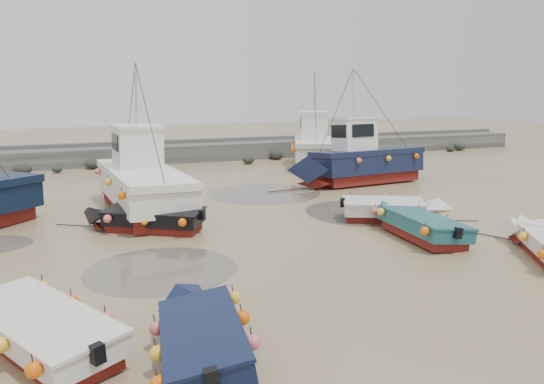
{
  "coord_description": "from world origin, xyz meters",
  "views": [
    {
      "loc": [
        -6.66,
        -15.51,
        5.24
      ],
      "look_at": [
        0.39,
        2.52,
        1.4
      ],
      "focal_mm": 35.0,
      "sensor_mm": 36.0,
      "label": 1
    }
  ],
  "objects_px": {
    "dinghy_1": "(206,330)",
    "dinghy_4": "(145,216)",
    "cabin_boat_2": "(359,159)",
    "person": "(151,209)",
    "dinghy_2": "(416,222)",
    "cabin_boat_3": "(314,146)",
    "dinghy_5": "(392,207)",
    "cabin_boat_1": "(139,180)",
    "dinghy_0": "(33,321)"
  },
  "relations": [
    {
      "from": "dinghy_1",
      "to": "dinghy_4",
      "type": "xyz_separation_m",
      "value": [
        0.25,
        9.98,
        -0.01
      ]
    },
    {
      "from": "dinghy_4",
      "to": "cabin_boat_2",
      "type": "distance_m",
      "value": 13.55
    },
    {
      "from": "dinghy_4",
      "to": "person",
      "type": "xyz_separation_m",
      "value": [
        0.75,
        3.44,
        -0.55
      ]
    },
    {
      "from": "dinghy_2",
      "to": "cabin_boat_3",
      "type": "height_order",
      "value": "cabin_boat_3"
    },
    {
      "from": "dinghy_4",
      "to": "person",
      "type": "height_order",
      "value": "dinghy_4"
    },
    {
      "from": "dinghy_5",
      "to": "cabin_boat_1",
      "type": "distance_m",
      "value": 10.66
    },
    {
      "from": "dinghy_0",
      "to": "cabin_boat_3",
      "type": "xyz_separation_m",
      "value": [
        16.44,
        20.84,
        0.84
      ]
    },
    {
      "from": "dinghy_0",
      "to": "dinghy_4",
      "type": "distance_m",
      "value": 8.94
    },
    {
      "from": "dinghy_4",
      "to": "cabin_boat_3",
      "type": "xyz_separation_m",
      "value": [
        13.01,
        12.59,
        0.83
      ]
    },
    {
      "from": "cabin_boat_3",
      "to": "dinghy_1",
      "type": "bearing_deg",
      "value": -97.02
    },
    {
      "from": "cabin_boat_3",
      "to": "dinghy_5",
      "type": "bearing_deg",
      "value": -80.48
    },
    {
      "from": "dinghy_0",
      "to": "dinghy_5",
      "type": "height_order",
      "value": "same"
    },
    {
      "from": "cabin_boat_1",
      "to": "cabin_boat_2",
      "type": "xyz_separation_m",
      "value": [
        12.05,
        2.1,
        0.06
      ]
    },
    {
      "from": "dinghy_2",
      "to": "cabin_boat_3",
      "type": "xyz_separation_m",
      "value": [
        4.15,
        16.96,
        0.83
      ]
    },
    {
      "from": "dinghy_0",
      "to": "dinghy_1",
      "type": "xyz_separation_m",
      "value": [
        3.18,
        -1.73,
        0.02
      ]
    },
    {
      "from": "cabin_boat_1",
      "to": "cabin_boat_3",
      "type": "bearing_deg",
      "value": 31.32
    },
    {
      "from": "dinghy_1",
      "to": "cabin_boat_1",
      "type": "xyz_separation_m",
      "value": [
        0.54,
        13.42,
        0.76
      ]
    },
    {
      "from": "dinghy_1",
      "to": "cabin_boat_2",
      "type": "height_order",
      "value": "cabin_boat_2"
    },
    {
      "from": "dinghy_2",
      "to": "cabin_boat_1",
      "type": "relative_size",
      "value": 0.54
    },
    {
      "from": "dinghy_0",
      "to": "dinghy_5",
      "type": "distance_m",
      "value": 14.22
    },
    {
      "from": "cabin_boat_1",
      "to": "person",
      "type": "height_order",
      "value": "cabin_boat_1"
    },
    {
      "from": "dinghy_0",
      "to": "dinghy_1",
      "type": "distance_m",
      "value": 3.62
    },
    {
      "from": "dinghy_0",
      "to": "dinghy_1",
      "type": "bearing_deg",
      "value": -56.01
    },
    {
      "from": "cabin_boat_1",
      "to": "cabin_boat_2",
      "type": "height_order",
      "value": "same"
    },
    {
      "from": "cabin_boat_2",
      "to": "cabin_boat_3",
      "type": "height_order",
      "value": "same"
    },
    {
      "from": "dinghy_1",
      "to": "person",
      "type": "height_order",
      "value": "dinghy_1"
    },
    {
      "from": "cabin_boat_3",
      "to": "person",
      "type": "distance_m",
      "value": 15.36
    },
    {
      "from": "cabin_boat_3",
      "to": "cabin_boat_2",
      "type": "bearing_deg",
      "value": -71.97
    },
    {
      "from": "cabin_boat_1",
      "to": "cabin_boat_3",
      "type": "xyz_separation_m",
      "value": [
        12.71,
        9.15,
        0.07
      ]
    },
    {
      "from": "cabin_boat_1",
      "to": "person",
      "type": "bearing_deg",
      "value": -4.23
    },
    {
      "from": "dinghy_0",
      "to": "cabin_boat_2",
      "type": "relative_size",
      "value": 0.65
    },
    {
      "from": "dinghy_4",
      "to": "cabin_boat_1",
      "type": "distance_m",
      "value": 3.54
    },
    {
      "from": "dinghy_4",
      "to": "person",
      "type": "relative_size",
      "value": 2.88
    },
    {
      "from": "dinghy_4",
      "to": "dinghy_5",
      "type": "height_order",
      "value": "same"
    },
    {
      "from": "dinghy_0",
      "to": "dinghy_4",
      "type": "height_order",
      "value": "same"
    },
    {
      "from": "dinghy_2",
      "to": "dinghy_5",
      "type": "bearing_deg",
      "value": 80.45
    },
    {
      "from": "dinghy_4",
      "to": "dinghy_5",
      "type": "relative_size",
      "value": 1.04
    },
    {
      "from": "dinghy_0",
      "to": "dinghy_5",
      "type": "xyz_separation_m",
      "value": [
        12.81,
        6.16,
        0.02
      ]
    },
    {
      "from": "cabin_boat_1",
      "to": "cabin_boat_3",
      "type": "relative_size",
      "value": 1.24
    },
    {
      "from": "dinghy_0",
      "to": "cabin_boat_1",
      "type": "bearing_deg",
      "value": 44.81
    },
    {
      "from": "dinghy_0",
      "to": "dinghy_4",
      "type": "xyz_separation_m",
      "value": [
        3.43,
        8.25,
        0.01
      ]
    },
    {
      "from": "dinghy_0",
      "to": "person",
      "type": "distance_m",
      "value": 12.43
    },
    {
      "from": "dinghy_1",
      "to": "dinghy_5",
      "type": "relative_size",
      "value": 1.1
    },
    {
      "from": "dinghy_2",
      "to": "cabin_boat_3",
      "type": "distance_m",
      "value": 17.48
    },
    {
      "from": "cabin_boat_2",
      "to": "person",
      "type": "bearing_deg",
      "value": 94.19
    },
    {
      "from": "dinghy_1",
      "to": "cabin_boat_3",
      "type": "xyz_separation_m",
      "value": [
        13.26,
        22.57,
        0.82
      ]
    },
    {
      "from": "dinghy_4",
      "to": "cabin_boat_2",
      "type": "relative_size",
      "value": 0.57
    },
    {
      "from": "cabin_boat_1",
      "to": "person",
      "type": "relative_size",
      "value": 5.94
    },
    {
      "from": "dinghy_0",
      "to": "cabin_boat_3",
      "type": "bearing_deg",
      "value": 24.21
    },
    {
      "from": "dinghy_2",
      "to": "dinghy_4",
      "type": "height_order",
      "value": "same"
    }
  ]
}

